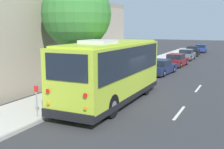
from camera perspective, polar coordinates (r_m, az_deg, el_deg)
ground_plane at (r=15.63m, az=3.14°, el=-5.41°), size 160.00×160.00×0.00m
sidewalk_slab at (r=17.27m, az=-8.15°, el=-3.79°), size 80.00×3.04×0.15m
curb_strip at (r=16.47m, az=-3.51°, el=-4.37°), size 80.00×0.14×0.15m
shuttle_bus at (r=14.95m, az=-0.05°, el=1.16°), size 8.70×2.76×3.44m
parked_sedan_navy at (r=24.84m, az=9.82°, el=1.45°), size 4.45×2.03×1.27m
parked_sedan_maroon at (r=30.21m, az=12.85°, el=2.81°), size 4.24×1.95×1.31m
parked_sedan_gray at (r=36.61m, az=14.88°, el=3.89°), size 4.23×1.76×1.33m
parked_sedan_black at (r=42.44m, az=16.05°, el=4.57°), size 4.70×2.02×1.32m
parked_sedan_blue at (r=48.26m, az=17.58°, el=5.03°), size 4.30×1.94×1.28m
street_tree at (r=17.35m, az=-7.05°, el=13.04°), size 4.17×4.17×7.40m
sign_post_near at (r=12.70m, az=-15.06°, el=-5.20°), size 0.06×0.22×1.39m
sign_post_far at (r=13.98m, az=-10.64°, el=-3.91°), size 0.06×0.22×1.29m
building_backdrop at (r=21.95m, az=-16.19°, el=6.34°), size 21.34×6.09×6.27m
lane_stripe_mid at (r=13.90m, az=13.50°, el=-7.56°), size 2.40×0.14×0.01m
lane_stripe_ahead at (r=19.64m, az=17.12°, el=-2.71°), size 2.40×0.14×0.01m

